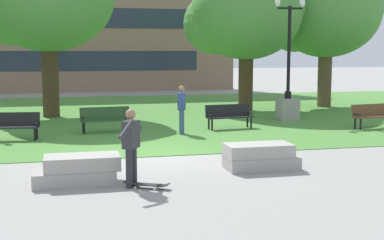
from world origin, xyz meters
name	(u,v)px	position (x,y,z in m)	size (l,w,h in m)	color
ground_plane	(158,157)	(0.00, 0.00, 0.00)	(140.00, 140.00, 0.00)	gray
grass_lawn	(122,115)	(0.00, 10.00, 0.01)	(40.00, 20.00, 0.02)	#4C8438
concrete_block_center	(78,170)	(-2.25, -2.58, 0.31)	(1.90, 0.90, 0.64)	#9E9991
concrete_block_left	(260,157)	(2.23, -2.09, 0.31)	(1.81, 0.90, 0.64)	#9E9991
person_skateboarder	(131,143)	(-1.12, -3.12, 0.98)	(0.69, 1.40, 1.71)	#28282D
skateboard	(146,185)	(-0.82, -3.33, 0.09)	(0.99, 0.66, 0.14)	black
park_bench_near_left	(11,124)	(-4.25, 3.79, 0.54)	(1.86, 0.77, 0.90)	black
park_bench_near_right	(106,118)	(-1.11, 4.80, 0.54)	(1.84, 0.69, 0.90)	#284723
park_bench_far_left	(374,114)	(8.90, 3.56, 0.54)	(1.86, 0.78, 0.90)	brown
park_bench_far_right	(229,115)	(3.50, 4.66, 0.54)	(1.85, 0.74, 0.90)	black
lamp_post_center	(288,95)	(6.69, 6.59, 1.06)	(1.32, 0.80, 5.16)	gray
tree_near_right	(245,14)	(6.00, 10.31, 4.70)	(5.65, 5.38, 7.05)	#42301E
tree_far_right	(325,13)	(10.61, 11.10, 4.85)	(5.79, 5.52, 7.25)	brown
person_bystander_near_lawn	(182,107)	(1.47, 3.76, 0.98)	(0.36, 0.61, 1.71)	#384C7A
building_facade_distant	(77,7)	(-1.61, 24.50, 5.94)	(22.78, 1.03, 11.89)	#8E6B56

